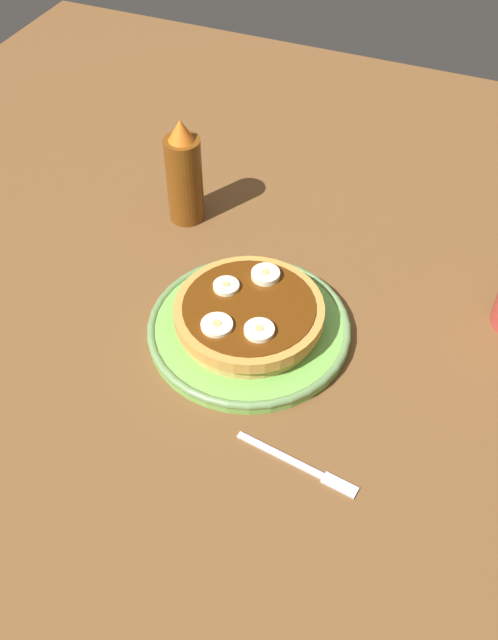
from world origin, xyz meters
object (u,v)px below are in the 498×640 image
at_px(pancake_stack, 248,315).
at_px(banana_slice_3, 217,325).
at_px(banana_slice_2, 265,275).
at_px(fork, 303,466).
at_px(syrup_bottle, 184,175).
at_px(banana_slice_0, 226,286).
at_px(plate, 249,328).
at_px(banana_slice_1, 259,331).

xyz_separation_m(pancake_stack, banana_slice_3, (-0.04, 0.02, 0.02)).
height_order(banana_slice_2, fork, banana_slice_2).
distance_m(pancake_stack, banana_slice_3, 0.05).
distance_m(pancake_stack, syrup_bottle, 0.23).
xyz_separation_m(banana_slice_2, fork, (-0.19, -0.12, -0.05)).
bearing_deg(banana_slice_3, banana_slice_2, -11.84).
relative_size(pancake_stack, banana_slice_2, 5.07).
distance_m(banana_slice_3, syrup_bottle, 0.25).
xyz_separation_m(banana_slice_0, banana_slice_3, (-0.06, -0.01, -0.00)).
bearing_deg(pancake_stack, plate, -112.80).
bearing_deg(banana_slice_0, pancake_stack, -115.29).
relative_size(banana_slice_0, banana_slice_2, 0.90).
relative_size(pancake_stack, fork, 1.28).
relative_size(banana_slice_2, fork, 0.25).
relative_size(banana_slice_3, fork, 0.27).
height_order(banana_slice_0, banana_slice_2, banana_slice_2).
relative_size(banana_slice_1, fork, 0.25).
height_order(pancake_stack, banana_slice_1, banana_slice_1).
xyz_separation_m(banana_slice_1, banana_slice_3, (-0.01, 0.04, -0.00)).
height_order(banana_slice_3, fork, banana_slice_3).
bearing_deg(banana_slice_1, banana_slice_2, 17.40).
xyz_separation_m(pancake_stack, banana_slice_0, (0.02, 0.03, 0.02)).
xyz_separation_m(pancake_stack, syrup_bottle, (0.16, 0.16, 0.04)).
bearing_deg(syrup_bottle, plate, -136.21).
bearing_deg(banana_slice_0, banana_slice_2, -45.42).
height_order(banana_slice_1, syrup_bottle, syrup_bottle).
relative_size(plate, fork, 1.77).
bearing_deg(fork, banana_slice_0, 43.41).
distance_m(pancake_stack, banana_slice_1, 0.05).
bearing_deg(pancake_stack, banana_slice_1, -141.40).
bearing_deg(syrup_bottle, banana_slice_3, -146.25).
bearing_deg(pancake_stack, banana_slice_3, 156.13).
distance_m(banana_slice_2, fork, 0.23).
relative_size(pancake_stack, banana_slice_3, 4.83).
relative_size(banana_slice_1, syrup_bottle, 0.22).
bearing_deg(banana_slice_2, banana_slice_1, -162.60).
relative_size(plate, banana_slice_0, 7.74).
xyz_separation_m(plate, banana_slice_3, (-0.04, 0.02, 0.04)).
distance_m(banana_slice_1, banana_slice_3, 0.05).
bearing_deg(plate, banana_slice_2, 0.70).
height_order(plate, banana_slice_1, banana_slice_1).
bearing_deg(syrup_bottle, fork, -138.31).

